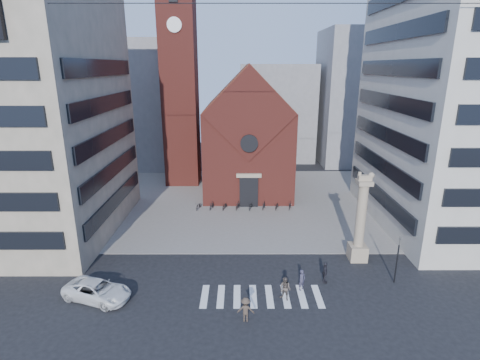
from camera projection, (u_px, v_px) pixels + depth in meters
name	position (u px, v px, depth m)	size (l,w,h in m)	color
ground	(253.00, 276.00, 32.84)	(120.00, 120.00, 0.00)	black
piazza	(248.00, 201.00, 51.00)	(46.00, 30.00, 0.05)	gray
zebra_crossing	(261.00, 296.00, 29.97)	(10.20, 3.20, 0.01)	white
church	(248.00, 135.00, 54.45)	(12.00, 16.65, 18.00)	maroon
campanile	(180.00, 80.00, 54.99)	(5.50, 5.50, 31.20)	maroon
building_left	(19.00, 113.00, 38.57)	(18.00, 20.00, 26.00)	tan
building_right	(477.00, 82.00, 39.66)	(18.00, 22.00, 32.00)	beige
bg_block_left	(136.00, 104.00, 67.85)	(16.00, 14.00, 22.00)	gray
bg_block_mid	(276.00, 112.00, 73.24)	(14.00, 12.00, 18.00)	gray
bg_block_right	(364.00, 98.00, 69.52)	(16.00, 14.00, 24.00)	gray
lion_column	(360.00, 226.00, 34.71)	(1.63, 1.60, 8.68)	gray
traffic_light	(397.00, 258.00, 31.23)	(0.13, 0.16, 4.30)	black
white_car	(97.00, 291.00, 29.41)	(2.50, 5.41, 1.50)	silver
pedestrian_0	(302.00, 280.00, 30.61)	(0.66, 0.43, 1.81)	#343245
pedestrian_1	(285.00, 289.00, 29.28)	(0.95, 0.74, 1.95)	#514640
pedestrian_2	(325.00, 273.00, 31.63)	(1.10, 0.46, 1.87)	#232128
pedestrian_3	(246.00, 310.00, 26.82)	(1.23, 0.71, 1.90)	#42352C
scooter_0	(199.00, 206.00, 47.95)	(0.58, 1.68, 0.88)	black
scooter_1	(212.00, 205.00, 47.94)	(0.46, 1.63, 0.98)	black
scooter_2	(225.00, 206.00, 47.96)	(0.58, 1.68, 0.88)	black
scooter_3	(238.00, 205.00, 47.95)	(0.46, 1.63, 0.98)	black
scooter_4	(251.00, 206.00, 47.96)	(0.58, 1.68, 0.88)	black
scooter_5	(264.00, 205.00, 47.95)	(0.46, 1.63, 0.98)	black
scooter_6	(277.00, 206.00, 47.97)	(0.58, 1.68, 0.88)	black
scooter_7	(290.00, 205.00, 47.95)	(0.46, 1.63, 0.98)	black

